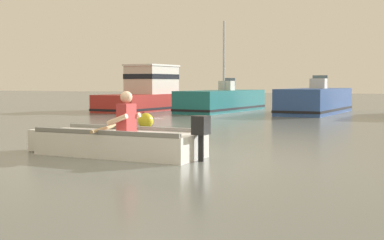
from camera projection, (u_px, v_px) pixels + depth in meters
The scene contains 6 objects.
ground_plane at pixel (156, 163), 9.22m from camera, with size 120.00×120.00×0.00m, color slate.
rowboat_with_person at pixel (117, 142), 10.18m from camera, with size 3.71×1.93×1.19m.
moored_boat_red at pixel (148, 94), 26.56m from camera, with size 2.37×6.10×2.19m.
moored_boat_teal at pixel (222, 101), 25.60m from camera, with size 2.21×6.29×4.17m.
moored_boat_blue at pixel (316, 101), 23.97m from camera, with size 2.18×5.99×1.66m.
mooring_buoy at pixel (146, 121), 16.10m from camera, with size 0.46×0.46×0.46m, color yellow.
Camera 1 is at (4.44, -8.02, 1.35)m, focal length 51.79 mm.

